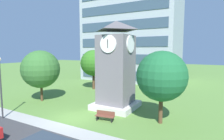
% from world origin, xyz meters
% --- Properties ---
extents(ground_plane, '(160.00, 160.00, 0.00)m').
position_xyz_m(ground_plane, '(0.00, 0.00, 0.00)').
color(ground_plane, '#567F38').
extents(kerb_strip, '(120.00, 1.60, 0.01)m').
position_xyz_m(kerb_strip, '(0.00, -2.13, 0.00)').
color(kerb_strip, '#9E9E99').
rests_on(kerb_strip, ground).
extents(office_building, '(19.75, 11.92, 22.40)m').
position_xyz_m(office_building, '(-4.52, 25.19, 11.20)').
color(office_building, '#9EA8B2').
rests_on(office_building, ground).
extents(clock_tower, '(4.48, 4.48, 9.60)m').
position_xyz_m(clock_tower, '(2.10, 4.92, 4.26)').
color(clock_tower, slate).
rests_on(clock_tower, ground).
extents(park_bench, '(1.85, 0.74, 0.88)m').
position_xyz_m(park_bench, '(3.01, 1.05, 0.46)').
color(park_bench, brown).
rests_on(park_bench, ground).
extents(street_lamp, '(0.36, 0.36, 5.80)m').
position_xyz_m(street_lamp, '(-5.86, -3.12, 3.60)').
color(street_lamp, '#333338').
rests_on(street_lamp, ground).
extents(tree_by_building, '(4.39, 4.39, 6.42)m').
position_xyz_m(tree_by_building, '(7.59, 2.97, 4.21)').
color(tree_by_building, '#513823').
rests_on(tree_by_building, ground).
extents(tree_streetside, '(4.74, 4.74, 6.45)m').
position_xyz_m(tree_streetside, '(-7.54, 2.87, 4.08)').
color(tree_streetside, '#513823').
rests_on(tree_streetside, ground).
extents(tree_near_tower, '(4.29, 4.29, 6.52)m').
position_xyz_m(tree_near_tower, '(-5.85, 12.06, 4.35)').
color(tree_near_tower, '#513823').
rests_on(tree_near_tower, ground).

